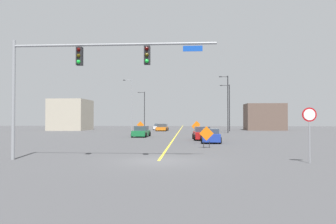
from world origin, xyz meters
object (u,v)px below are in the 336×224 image
object	(u,v)px
car_green_far	(141,132)
stop_sign	(309,124)
car_orange_mid	(162,127)
construction_sign_median_far	(140,126)
traffic_signal_assembly	(79,68)
street_lamp_near_right	(227,102)
street_lamp_mid_left	(131,103)
car_white_approaching	(159,127)
street_lamp_mid_right	(144,109)
construction_sign_median_near	(197,125)
construction_sign_left_lane	(206,134)
construction_sign_right_shoulder	(196,127)
car_blue_near	(210,136)
car_red_distant	(202,134)
street_lamp_far_right	(229,106)

from	to	relation	value
car_green_far	stop_sign	bearing A→B (deg)	-61.52
car_orange_mid	car_green_far	bearing A→B (deg)	-93.15
construction_sign_median_far	car_orange_mid	world-z (taller)	construction_sign_median_far
traffic_signal_assembly	car_orange_mid	bearing A→B (deg)	88.30
traffic_signal_assembly	street_lamp_near_right	size ratio (longest dim) A/B	1.26
street_lamp_mid_left	car_white_approaching	world-z (taller)	street_lamp_mid_left
street_lamp_near_right	street_lamp_mid_right	size ratio (longest dim) A/B	1.10
construction_sign_median_far	car_white_approaching	size ratio (longest dim) A/B	0.49
construction_sign_median_near	construction_sign_left_lane	xyz separation A→B (m)	(-0.00, -27.60, -0.17)
traffic_signal_assembly	construction_sign_right_shoulder	bearing A→B (deg)	74.93
street_lamp_mid_right	car_blue_near	size ratio (longest dim) A/B	1.95
construction_sign_right_shoulder	car_white_approaching	xyz separation A→B (m)	(-7.30, 20.92, -0.60)
street_lamp_near_right	car_orange_mid	world-z (taller)	street_lamp_near_right
street_lamp_mid_left	car_red_distant	bearing A→B (deg)	-61.61
traffic_signal_assembly	construction_sign_median_far	bearing A→B (deg)	92.05
street_lamp_far_right	construction_sign_median_far	world-z (taller)	street_lamp_far_right
street_lamp_far_right	car_blue_near	bearing A→B (deg)	-101.24
car_green_far	construction_sign_left_lane	bearing A→B (deg)	-62.98
stop_sign	car_blue_near	world-z (taller)	stop_sign
street_lamp_mid_right	construction_sign_left_lane	bearing A→B (deg)	-75.74
construction_sign_median_far	construction_sign_right_shoulder	xyz separation A→B (m)	(8.45, -2.54, -0.07)
street_lamp_mid_left	car_white_approaching	distance (m)	10.42
street_lamp_mid_left	construction_sign_median_far	distance (m)	11.50
stop_sign	construction_sign_median_far	world-z (taller)	stop_sign
traffic_signal_assembly	car_red_distant	size ratio (longest dim) A/B	2.90
construction_sign_median_far	car_red_distant	world-z (taller)	construction_sign_median_far
car_green_far	construction_sign_right_shoulder	bearing A→B (deg)	33.48
car_orange_mid	construction_sign_left_lane	bearing A→B (deg)	-79.42
street_lamp_mid_right	construction_sign_median_far	bearing A→B (deg)	-83.22
street_lamp_mid_left	construction_sign_left_lane	xyz separation A→B (m)	(12.12, -32.38, -4.22)
car_orange_mid	car_red_distant	bearing A→B (deg)	-75.21
construction_sign_median_far	construction_sign_left_lane	distance (m)	23.83
construction_sign_median_far	car_white_approaching	xyz separation A→B (m)	(1.15, 18.39, -0.67)
stop_sign	car_red_distant	distance (m)	18.74
construction_sign_median_far	car_white_approaching	distance (m)	18.44
construction_sign_median_near	car_orange_mid	xyz separation A→B (m)	(-6.48, 7.06, -0.61)
construction_sign_right_shoulder	car_green_far	bearing A→B (deg)	-146.52
street_lamp_mid_left	car_red_distant	world-z (taller)	street_lamp_mid_left
traffic_signal_assembly	car_blue_near	bearing A→B (deg)	58.25
construction_sign_median_near	car_red_distant	distance (m)	17.83
construction_sign_right_shoulder	car_red_distant	distance (m)	9.85
car_white_approaching	stop_sign	bearing A→B (deg)	-75.51
street_lamp_mid_right	construction_sign_median_far	xyz separation A→B (m)	(2.79, -23.45, -3.42)
street_lamp_far_right	car_white_approaching	world-z (taller)	street_lamp_far_right
traffic_signal_assembly	car_orange_mid	distance (m)	42.74
traffic_signal_assembly	construction_sign_right_shoulder	world-z (taller)	traffic_signal_assembly
street_lamp_mid_right	construction_sign_left_lane	size ratio (longest dim) A/B	4.86
street_lamp_mid_left	car_blue_near	world-z (taller)	street_lamp_mid_left
car_red_distant	car_white_approaching	world-z (taller)	car_red_distant
construction_sign_left_lane	car_red_distant	size ratio (longest dim) A/B	0.43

